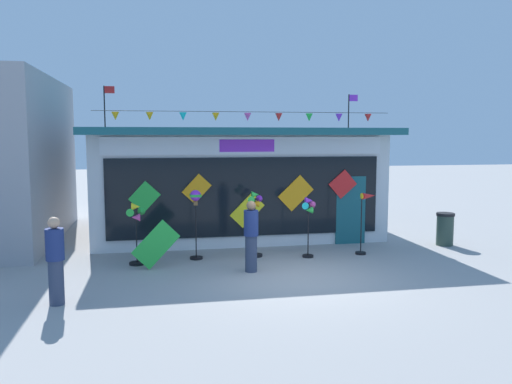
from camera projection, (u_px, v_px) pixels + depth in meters
The scene contains 11 objects.
ground_plane at pixel (298, 278), 11.53m from camera, with size 80.00×80.00×0.00m, color #9E9B99.
kite_shop_building at pixel (233, 180), 17.15m from camera, with size 9.02×6.24×4.74m.
wind_spinner_far_left at pixel (136, 224), 12.63m from camera, with size 0.46×0.39×1.55m.
wind_spinner_left at pixel (196, 209), 13.20m from camera, with size 0.33×0.33×1.80m.
wind_spinner_center_left at pixel (255, 216), 13.50m from camera, with size 0.42×0.40×1.74m.
wind_spinner_center_right at pixel (309, 215), 13.39m from camera, with size 0.43×0.29×1.60m.
wind_spinner_right at pixel (366, 212), 13.78m from camera, with size 0.57×0.29×1.67m.
person_near_camera at pixel (55, 258), 9.67m from camera, with size 0.36×0.47×1.68m.
person_mid_plaza at pixel (251, 236), 12.01m from camera, with size 0.34×0.34×1.68m.
trash_bin at pixel (445, 229), 14.98m from camera, with size 0.52×0.52×0.95m.
display_kite_on_ground at pixel (156, 245), 12.32m from camera, with size 0.60×0.03×1.08m, color green.
Camera 1 is at (-3.08, -10.86, 3.19)m, focal length 36.10 mm.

